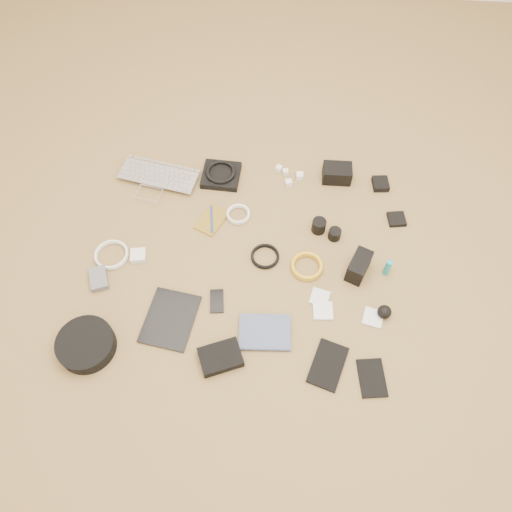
# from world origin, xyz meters

# --- Properties ---
(laptop) EXTENTS (0.41, 0.32, 0.03)m
(laptop) POSITION_xyz_m (-0.46, 0.37, 0.01)
(laptop) COLOR #BAB9BE
(laptop) RESTS_ON ground
(headphone_pouch) EXTENTS (0.18, 0.17, 0.03)m
(headphone_pouch) POSITION_xyz_m (-0.16, 0.45, 0.02)
(headphone_pouch) COLOR black
(headphone_pouch) RESTS_ON ground
(headphones) EXTENTS (0.16, 0.16, 0.02)m
(headphones) POSITION_xyz_m (-0.16, 0.45, 0.04)
(headphones) COLOR black
(headphones) RESTS_ON headphone_pouch
(charger_a) EXTENTS (0.04, 0.04, 0.02)m
(charger_a) POSITION_xyz_m (0.11, 0.52, 0.01)
(charger_a) COLOR silver
(charger_a) RESTS_ON ground
(charger_b) EXTENTS (0.03, 0.03, 0.02)m
(charger_b) POSITION_xyz_m (0.15, 0.50, 0.01)
(charger_b) COLOR silver
(charger_b) RESTS_ON ground
(charger_c) EXTENTS (0.03, 0.03, 0.03)m
(charger_c) POSITION_xyz_m (0.21, 0.48, 0.02)
(charger_c) COLOR silver
(charger_c) RESTS_ON ground
(charger_d) EXTENTS (0.04, 0.04, 0.03)m
(charger_d) POSITION_xyz_m (0.16, 0.43, 0.01)
(charger_d) COLOR silver
(charger_d) RESTS_ON ground
(dslr_camera) EXTENTS (0.13, 0.09, 0.08)m
(dslr_camera) POSITION_xyz_m (0.39, 0.49, 0.04)
(dslr_camera) COLOR black
(dslr_camera) RESTS_ON ground
(lens_pouch) EXTENTS (0.08, 0.09, 0.03)m
(lens_pouch) POSITION_xyz_m (0.59, 0.46, 0.01)
(lens_pouch) COLOR black
(lens_pouch) RESTS_ON ground
(notebook_olive) EXTENTS (0.16, 0.18, 0.01)m
(notebook_olive) POSITION_xyz_m (-0.17, 0.20, 0.00)
(notebook_olive) COLOR olive
(notebook_olive) RESTS_ON ground
(pen_blue) EXTENTS (0.03, 0.15, 0.01)m
(pen_blue) POSITION_xyz_m (-0.17, 0.20, 0.01)
(pen_blue) COLOR #123A99
(pen_blue) RESTS_ON notebook_olive
(cable_white_a) EXTENTS (0.12, 0.12, 0.01)m
(cable_white_a) POSITION_xyz_m (-0.05, 0.23, 0.01)
(cable_white_a) COLOR white
(cable_white_a) RESTS_ON ground
(lens_a) EXTENTS (0.08, 0.08, 0.07)m
(lens_a) POSITION_xyz_m (0.31, 0.19, 0.03)
(lens_a) COLOR black
(lens_a) RESTS_ON ground
(lens_b) EXTENTS (0.06, 0.06, 0.05)m
(lens_b) POSITION_xyz_m (0.38, 0.15, 0.02)
(lens_b) COLOR black
(lens_b) RESTS_ON ground
(card_reader) EXTENTS (0.09, 0.09, 0.02)m
(card_reader) POSITION_xyz_m (0.65, 0.27, 0.01)
(card_reader) COLOR black
(card_reader) RESTS_ON ground
(power_brick) EXTENTS (0.07, 0.07, 0.03)m
(power_brick) POSITION_xyz_m (-0.45, -0.02, 0.01)
(power_brick) COLOR silver
(power_brick) RESTS_ON ground
(cable_white_b) EXTENTS (0.18, 0.18, 0.01)m
(cable_white_b) POSITION_xyz_m (-0.57, -0.02, 0.01)
(cable_white_b) COLOR white
(cable_white_b) RESTS_ON ground
(cable_black) EXTENTS (0.15, 0.15, 0.01)m
(cable_black) POSITION_xyz_m (0.08, 0.02, 0.01)
(cable_black) COLOR black
(cable_black) RESTS_ON ground
(cable_yellow) EXTENTS (0.14, 0.14, 0.02)m
(cable_yellow) POSITION_xyz_m (0.26, -0.01, 0.01)
(cable_yellow) COLOR gold
(cable_yellow) RESTS_ON ground
(flash) EXTENTS (0.11, 0.15, 0.10)m
(flash) POSITION_xyz_m (0.47, -0.01, 0.05)
(flash) COLOR black
(flash) RESTS_ON ground
(lens_cleaner) EXTENTS (0.03, 0.03, 0.09)m
(lens_cleaner) POSITION_xyz_m (0.59, -0.01, 0.04)
(lens_cleaner) COLOR teal
(lens_cleaner) RESTS_ON ground
(battery_charger) EXTENTS (0.10, 0.12, 0.03)m
(battery_charger) POSITION_xyz_m (-0.59, -0.14, 0.01)
(battery_charger) COLOR #59595E
(battery_charger) RESTS_ON ground
(tablet) EXTENTS (0.22, 0.27, 0.01)m
(tablet) POSITION_xyz_m (-0.27, -0.29, 0.01)
(tablet) COLOR black
(tablet) RESTS_ON ground
(phone) EXTENTS (0.07, 0.11, 0.01)m
(phone) POSITION_xyz_m (-0.10, -0.20, 0.00)
(phone) COLOR black
(phone) RESTS_ON ground
(filter_case_left) EXTENTS (0.08, 0.08, 0.01)m
(filter_case_left) POSITION_xyz_m (0.33, -0.21, 0.01)
(filter_case_left) COLOR silver
(filter_case_left) RESTS_ON ground
(filter_case_mid) EXTENTS (0.09, 0.09, 0.01)m
(filter_case_mid) POSITION_xyz_m (0.32, -0.15, 0.01)
(filter_case_mid) COLOR silver
(filter_case_mid) RESTS_ON ground
(filter_case_right) EXTENTS (0.09, 0.09, 0.01)m
(filter_case_right) POSITION_xyz_m (0.53, -0.22, 0.01)
(filter_case_right) COLOR silver
(filter_case_right) RESTS_ON ground
(air_blower) EXTENTS (0.06, 0.06, 0.06)m
(air_blower) POSITION_xyz_m (0.57, -0.20, 0.03)
(air_blower) COLOR black
(air_blower) RESTS_ON ground
(headphone_case) EXTENTS (0.27, 0.27, 0.06)m
(headphone_case) POSITION_xyz_m (-0.56, -0.43, 0.03)
(headphone_case) COLOR black
(headphone_case) RESTS_ON ground
(drive_case) EXTENTS (0.19, 0.16, 0.04)m
(drive_case) POSITION_xyz_m (-0.05, -0.44, 0.02)
(drive_case) COLOR black
(drive_case) RESTS_ON ground
(paperback) EXTENTS (0.21, 0.16, 0.02)m
(paperback) POSITION_xyz_m (0.11, -0.40, 0.01)
(paperback) COLOR #425171
(paperback) RESTS_ON ground
(notebook_black_a) EXTENTS (0.16, 0.21, 0.01)m
(notebook_black_a) POSITION_xyz_m (0.35, -0.43, 0.01)
(notebook_black_a) COLOR black
(notebook_black_a) RESTS_ON ground
(notebook_black_b) EXTENTS (0.11, 0.16, 0.01)m
(notebook_black_b) POSITION_xyz_m (0.52, -0.47, 0.01)
(notebook_black_b) COLOR black
(notebook_black_b) RESTS_ON ground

